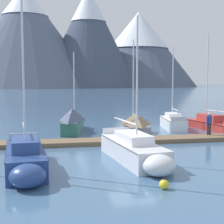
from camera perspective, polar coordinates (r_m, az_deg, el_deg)
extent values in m
plane|color=#426689|center=(19.57, 3.34, -7.47)|extent=(700.00, 700.00, 0.00)
cone|color=slate|center=(224.24, -14.54, 12.34)|extent=(92.73, 92.73, 64.28)
cone|color=white|center=(228.10, -14.67, 17.93)|extent=(29.62, 29.62, 19.56)
cone|color=#424C60|center=(221.78, -4.02, 12.51)|extent=(64.05, 64.05, 63.81)
cone|color=white|center=(225.35, -4.05, 17.81)|extent=(23.14, 23.14, 21.96)
cone|color=#4C566B|center=(246.64, 4.56, 10.60)|extent=(83.86, 83.86, 53.67)
cone|color=white|center=(248.25, 4.58, 13.73)|extent=(43.63, 43.63, 26.59)
cube|color=brown|center=(23.36, 0.93, -4.98)|extent=(20.96, 1.80, 0.30)
cylinder|color=#38383D|center=(22.64, 1.32, -5.39)|extent=(20.12, 0.27, 0.24)
cylinder|color=#38383D|center=(24.08, 0.56, -4.73)|extent=(20.12, 0.27, 0.24)
cube|color=navy|center=(17.06, -14.63, -7.79)|extent=(2.27, 5.70, 1.03)
ellipsoid|color=navy|center=(14.12, -14.24, -10.55)|extent=(1.62, 1.56, 0.98)
cube|color=#121D39|center=(16.96, -14.66, -6.23)|extent=(2.30, 5.59, 0.06)
cylinder|color=silver|center=(16.08, -14.95, 7.82)|extent=(0.10, 0.10, 8.11)
cylinder|color=silver|center=(17.73, -14.83, -2.39)|extent=(0.37, 3.01, 0.08)
cube|color=#2F4A8A|center=(16.76, -14.67, -5.29)|extent=(1.46, 2.61, 0.54)
cube|color=silver|center=(19.57, -14.92, -4.04)|extent=(1.58, 0.25, 0.36)
cube|color=#336B56|center=(28.44, -6.63, -2.38)|extent=(2.38, 5.36, 1.05)
ellipsoid|color=#336B56|center=(31.25, -5.94, -1.67)|extent=(1.42, 1.71, 1.00)
cube|color=#163027|center=(28.38, -6.64, -1.41)|extent=(2.39, 5.26, 0.06)
cylinder|color=silver|center=(28.95, -6.50, 4.50)|extent=(0.10, 0.10, 5.74)
cylinder|color=silver|center=(27.43, -6.90, -0.07)|extent=(0.76, 3.26, 0.08)
pyramid|color=#4C5670|center=(27.93, -6.76, -0.38)|extent=(2.41, 4.39, 1.03)
cube|color=silver|center=(18.36, 3.52, -6.66)|extent=(2.54, 6.23, 1.04)
ellipsoid|color=silver|center=(15.45, 8.03, -9.02)|extent=(1.69, 1.59, 0.99)
cube|color=slate|center=(18.27, 3.53, -5.19)|extent=(2.57, 6.11, 0.06)
cylinder|color=silver|center=(17.41, 4.31, 5.39)|extent=(0.10, 0.10, 6.63)
cylinder|color=silver|center=(19.26, 2.19, -1.54)|extent=(0.54, 3.64, 0.08)
cube|color=white|center=(18.08, 3.71, -4.39)|extent=(1.59, 2.86, 0.48)
cube|color=silver|center=(20.96, 0.57, -3.20)|extent=(1.62, 0.30, 0.36)
cube|color=#93939E|center=(28.38, 3.93, -2.72)|extent=(1.93, 4.58, 0.71)
ellipsoid|color=#93939E|center=(30.85, 2.96, -2.06)|extent=(1.53, 1.77, 0.67)
cube|color=#424247|center=(28.34, 3.93, -2.09)|extent=(1.96, 4.49, 0.06)
cylinder|color=silver|center=(28.86, 3.66, 5.21)|extent=(0.10, 0.10, 7.12)
cylinder|color=silver|center=(27.89, 4.10, -0.58)|extent=(0.20, 2.29, 0.08)
pyramid|color=#7A664C|center=(27.95, 4.08, -1.11)|extent=(2.13, 3.69, 0.97)
cube|color=white|center=(30.52, 10.38, -1.96)|extent=(2.18, 4.77, 0.99)
ellipsoid|color=white|center=(33.06, 9.38, -1.39)|extent=(1.54, 2.00, 0.94)
cube|color=slate|center=(30.47, 10.40, -1.12)|extent=(2.20, 4.69, 0.06)
cylinder|color=silver|center=(30.63, 10.35, 5.05)|extent=(0.10, 0.10, 6.46)
cylinder|color=silver|center=(29.61, 10.77, 0.40)|extent=(0.42, 2.31, 0.08)
cube|color=white|center=(30.55, 10.36, -0.60)|extent=(1.35, 2.20, 0.45)
cube|color=silver|center=(28.30, 11.39, -1.18)|extent=(1.36, 0.30, 0.36)
cube|color=#B2332D|center=(31.12, 16.55, -2.22)|extent=(2.66, 5.68, 0.71)
ellipsoid|color=#B2332D|center=(33.54, 13.39, -1.61)|extent=(1.72, 1.89, 0.67)
cube|color=#501614|center=(31.09, 16.56, -1.65)|extent=(2.68, 5.58, 0.06)
cylinder|color=silver|center=(31.41, 15.99, 5.73)|extent=(0.10, 0.10, 7.90)
cylinder|color=silver|center=(30.41, 17.45, 0.14)|extent=(0.59, 2.79, 0.08)
cube|color=#C03A35|center=(31.15, 16.43, -0.96)|extent=(1.61, 2.63, 0.64)
cylinder|color=#232328|center=(25.94, 16.07, -2.85)|extent=(0.14, 0.14, 0.86)
cylinder|color=#232328|center=(26.15, 16.40, -2.80)|extent=(0.14, 0.14, 0.86)
cube|color=#234793|center=(25.95, 16.28, -1.23)|extent=(0.44, 0.37, 0.60)
sphere|color=beige|center=(25.91, 16.30, -0.30)|extent=(0.22, 0.22, 0.22)
cylinder|color=#234793|center=(25.76, 15.95, -1.42)|extent=(0.09, 0.09, 0.62)
cylinder|color=#234793|center=(26.16, 16.59, -1.34)|extent=(0.09, 0.09, 0.62)
sphere|color=yellow|center=(13.84, 8.89, -12.14)|extent=(0.40, 0.40, 0.40)
cylinder|color=#262628|center=(13.77, 8.90, -11.19)|extent=(0.06, 0.06, 0.08)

